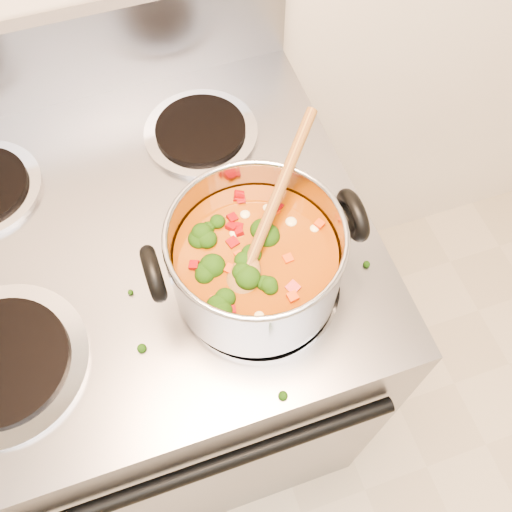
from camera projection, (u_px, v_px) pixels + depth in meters
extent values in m
cube|color=gray|center=(158.00, 342.00, 1.28)|extent=(0.78, 0.68, 0.92)
cube|color=gray|center=(64.00, 58.00, 0.96)|extent=(0.78, 0.03, 0.16)
cylinder|color=black|center=(182.00, 478.00, 0.82)|extent=(0.66, 0.02, 0.02)
cylinder|color=#A5A5AD|center=(3.00, 363.00, 0.78)|extent=(0.24, 0.24, 0.01)
cylinder|color=black|center=(1.00, 361.00, 0.77)|extent=(0.19, 0.19, 0.01)
cylinder|color=#A5A5AD|center=(259.00, 285.00, 0.84)|extent=(0.24, 0.24, 0.01)
cylinder|color=black|center=(259.00, 283.00, 0.83)|extent=(0.19, 0.19, 0.01)
cylinder|color=#A5A5AD|center=(201.00, 133.00, 0.98)|extent=(0.20, 0.20, 0.01)
cylinder|color=black|center=(201.00, 129.00, 0.97)|extent=(0.15, 0.15, 0.01)
cylinder|color=#A9A9B1|center=(256.00, 259.00, 0.77)|extent=(0.24, 0.24, 0.13)
torus|color=#A9A9B1|center=(256.00, 235.00, 0.71)|extent=(0.24, 0.24, 0.01)
cylinder|color=maroon|center=(256.00, 267.00, 0.79)|extent=(0.22, 0.22, 0.08)
torus|color=black|center=(153.00, 274.00, 0.71)|extent=(0.02, 0.08, 0.08)
torus|color=black|center=(353.00, 215.00, 0.76)|extent=(0.02, 0.08, 0.08)
ellipsoid|color=black|center=(252.00, 236.00, 0.77)|extent=(0.04, 0.04, 0.03)
ellipsoid|color=black|center=(272.00, 291.00, 0.72)|extent=(0.04, 0.04, 0.03)
ellipsoid|color=black|center=(255.00, 197.00, 0.80)|extent=(0.04, 0.04, 0.03)
ellipsoid|color=black|center=(274.00, 200.00, 0.79)|extent=(0.04, 0.04, 0.03)
ellipsoid|color=black|center=(231.00, 264.00, 0.74)|extent=(0.04, 0.04, 0.03)
ellipsoid|color=black|center=(209.00, 257.00, 0.75)|extent=(0.04, 0.04, 0.03)
ellipsoid|color=black|center=(290.00, 265.00, 0.74)|extent=(0.04, 0.04, 0.03)
ellipsoid|color=black|center=(194.00, 249.00, 0.76)|extent=(0.04, 0.04, 0.03)
ellipsoid|color=maroon|center=(245.00, 312.00, 0.71)|extent=(0.01, 0.01, 0.01)
ellipsoid|color=maroon|center=(243.00, 267.00, 0.74)|extent=(0.01, 0.01, 0.01)
ellipsoid|color=maroon|center=(313.00, 272.00, 0.74)|extent=(0.01, 0.01, 0.01)
ellipsoid|color=maroon|center=(227.00, 222.00, 0.78)|extent=(0.01, 0.01, 0.01)
ellipsoid|color=maroon|center=(264.00, 250.00, 0.75)|extent=(0.01, 0.01, 0.01)
ellipsoid|color=maroon|center=(319.00, 280.00, 0.73)|extent=(0.01, 0.01, 0.01)
ellipsoid|color=maroon|center=(238.00, 295.00, 0.72)|extent=(0.01, 0.01, 0.01)
ellipsoid|color=maroon|center=(241.00, 215.00, 0.78)|extent=(0.01, 0.01, 0.01)
ellipsoid|color=maroon|center=(216.00, 208.00, 0.79)|extent=(0.01, 0.01, 0.01)
ellipsoid|color=maroon|center=(222.00, 227.00, 0.77)|extent=(0.01, 0.01, 0.01)
ellipsoid|color=maroon|center=(235.00, 260.00, 0.75)|extent=(0.01, 0.01, 0.01)
ellipsoid|color=maroon|center=(288.00, 274.00, 0.74)|extent=(0.01, 0.01, 0.01)
ellipsoid|color=maroon|center=(187.00, 265.00, 0.74)|extent=(0.01, 0.01, 0.01)
ellipsoid|color=maroon|center=(222.00, 230.00, 0.77)|extent=(0.01, 0.01, 0.01)
ellipsoid|color=red|center=(271.00, 240.00, 0.76)|extent=(0.01, 0.01, 0.01)
ellipsoid|color=red|center=(267.00, 280.00, 0.73)|extent=(0.01, 0.01, 0.01)
ellipsoid|color=red|center=(309.00, 243.00, 0.76)|extent=(0.01, 0.01, 0.01)
ellipsoid|color=red|center=(248.00, 281.00, 0.73)|extent=(0.01, 0.01, 0.01)
ellipsoid|color=red|center=(294.00, 302.00, 0.72)|extent=(0.01, 0.01, 0.01)
ellipsoid|color=red|center=(241.00, 286.00, 0.73)|extent=(0.01, 0.01, 0.01)
ellipsoid|color=red|center=(223.00, 277.00, 0.73)|extent=(0.01, 0.01, 0.01)
ellipsoid|color=red|center=(316.00, 221.00, 0.78)|extent=(0.01, 0.01, 0.01)
ellipsoid|color=beige|center=(233.00, 226.00, 0.77)|extent=(0.02, 0.02, 0.01)
ellipsoid|color=beige|center=(257.00, 290.00, 0.73)|extent=(0.02, 0.02, 0.01)
ellipsoid|color=beige|center=(328.00, 257.00, 0.75)|extent=(0.02, 0.02, 0.01)
ellipsoid|color=beige|center=(313.00, 217.00, 0.78)|extent=(0.02, 0.02, 0.01)
ellipsoid|color=beige|center=(318.00, 241.00, 0.76)|extent=(0.02, 0.02, 0.01)
ellipsoid|color=beige|center=(207.00, 296.00, 0.72)|extent=(0.02, 0.02, 0.01)
ellipsoid|color=beige|center=(204.00, 286.00, 0.73)|extent=(0.02, 0.02, 0.01)
ellipsoid|color=beige|center=(281.00, 273.00, 0.74)|extent=(0.02, 0.02, 0.01)
ellipsoid|color=olive|center=(242.00, 281.00, 0.73)|extent=(0.08, 0.08, 0.04)
cylinder|color=olive|center=(278.00, 193.00, 0.75)|extent=(0.18, 0.19, 0.09)
ellipsoid|color=black|center=(207.00, 211.00, 0.90)|extent=(0.01, 0.01, 0.01)
ellipsoid|color=black|center=(246.00, 196.00, 0.91)|extent=(0.01, 0.01, 0.01)
ellipsoid|color=black|center=(152.00, 255.00, 0.86)|extent=(0.01, 0.01, 0.01)
ellipsoid|color=black|center=(261.00, 403.00, 0.75)|extent=(0.01, 0.01, 0.01)
ellipsoid|color=black|center=(286.00, 198.00, 0.91)|extent=(0.01, 0.01, 0.01)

